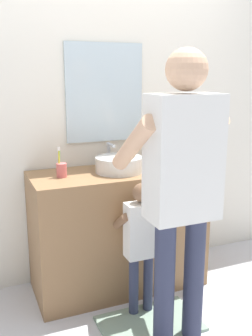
# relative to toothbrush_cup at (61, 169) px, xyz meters

# --- Properties ---
(ground_plane) EXTENTS (14.00, 14.00, 0.00)m
(ground_plane) POSITION_rel_toothbrush_cup_xyz_m (0.41, -0.30, -0.95)
(ground_plane) COLOR silver
(back_wall) EXTENTS (4.40, 0.10, 2.70)m
(back_wall) POSITION_rel_toothbrush_cup_xyz_m (0.41, 0.32, 0.40)
(back_wall) COLOR silver
(back_wall) RESTS_ON ground
(vanity_cabinet) EXTENTS (1.26, 0.54, 0.90)m
(vanity_cabinet) POSITION_rel_toothbrush_cup_xyz_m (0.41, 0.00, -0.50)
(vanity_cabinet) COLOR olive
(vanity_cabinet) RESTS_ON ground
(sink_basin) EXTENTS (0.34, 0.34, 0.11)m
(sink_basin) POSITION_rel_toothbrush_cup_xyz_m (0.41, -0.02, 0.00)
(sink_basin) COLOR silver
(sink_basin) RESTS_ON vanity_cabinet
(faucet) EXTENTS (0.18, 0.14, 0.18)m
(faucet) POSITION_rel_toothbrush_cup_xyz_m (0.41, 0.19, 0.03)
(faucet) COLOR #B7BABF
(faucet) RESTS_ON vanity_cabinet
(toothbrush_cup) EXTENTS (0.07, 0.07, 0.21)m
(toothbrush_cup) POSITION_rel_toothbrush_cup_xyz_m (0.00, 0.00, 0.00)
(toothbrush_cup) COLOR #D86666
(toothbrush_cup) RESTS_ON vanity_cabinet
(soap_bottle) EXTENTS (0.06, 0.06, 0.17)m
(soap_bottle) POSITION_rel_toothbrush_cup_xyz_m (0.73, 0.04, 0.01)
(soap_bottle) COLOR gold
(soap_bottle) RESTS_ON vanity_cabinet
(bath_mat) EXTENTS (0.64, 0.40, 0.02)m
(bath_mat) POSITION_rel_toothbrush_cup_xyz_m (0.41, -0.55, -0.94)
(bath_mat) COLOR gray
(bath_mat) RESTS_ON ground
(child_toddler) EXTENTS (0.28, 0.28, 0.91)m
(child_toddler) POSITION_rel_toothbrush_cup_xyz_m (0.41, -0.40, -0.41)
(child_toddler) COLOR #2D334C
(child_toddler) RESTS_ON ground
(adult_parent) EXTENTS (0.53, 0.56, 1.71)m
(adult_parent) POSITION_rel_toothbrush_cup_xyz_m (0.50, -0.73, 0.08)
(adult_parent) COLOR #2D334C
(adult_parent) RESTS_ON ground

